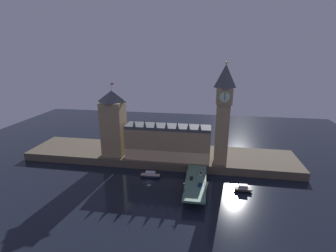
{
  "coord_description": "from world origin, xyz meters",
  "views": [
    {
      "loc": [
        37.17,
        -145.89,
        86.01
      ],
      "look_at": [
        10.41,
        20.0,
        35.13
      ],
      "focal_mm": 26.0,
      "sensor_mm": 36.0,
      "label": 1
    }
  ],
  "objects_px": {
    "car_southbound_trail": "(201,174)",
    "street_lamp_far": "(188,165)",
    "clock_tower": "(223,112)",
    "pedestrian_mid_walk": "(205,183)",
    "boat_upstream": "(150,175)",
    "pedestrian_near_rail": "(185,190)",
    "car_northbound_lead": "(191,178)",
    "victoria_tower": "(113,123)",
    "street_lamp_near": "(184,186)",
    "car_southbound_lead": "(200,185)",
    "boat_downstream": "(243,189)"
  },
  "relations": [
    {
      "from": "car_southbound_trail",
      "to": "street_lamp_far",
      "type": "relative_size",
      "value": 0.65
    },
    {
      "from": "clock_tower",
      "to": "pedestrian_mid_walk",
      "type": "height_order",
      "value": "clock_tower"
    },
    {
      "from": "clock_tower",
      "to": "pedestrian_mid_walk",
      "type": "relative_size",
      "value": 41.06
    },
    {
      "from": "clock_tower",
      "to": "pedestrian_mid_walk",
      "type": "bearing_deg",
      "value": -107.37
    },
    {
      "from": "clock_tower",
      "to": "street_lamp_far",
      "type": "xyz_separation_m",
      "value": [
        -22.82,
        -16.38,
        -35.05
      ]
    },
    {
      "from": "car_southbound_trail",
      "to": "boat_upstream",
      "type": "distance_m",
      "value": 36.21
    },
    {
      "from": "pedestrian_mid_walk",
      "to": "pedestrian_near_rail",
      "type": "bearing_deg",
      "value": -138.98
    },
    {
      "from": "boat_upstream",
      "to": "car_northbound_lead",
      "type": "bearing_deg",
      "value": -17.23
    },
    {
      "from": "pedestrian_near_rail",
      "to": "victoria_tower",
      "type": "bearing_deg",
      "value": 142.12
    },
    {
      "from": "boat_upstream",
      "to": "pedestrian_mid_walk",
      "type": "bearing_deg",
      "value": -20.7
    },
    {
      "from": "street_lamp_far",
      "to": "car_southbound_trail",
      "type": "bearing_deg",
      "value": -30.97
    },
    {
      "from": "clock_tower",
      "to": "victoria_tower",
      "type": "distance_m",
      "value": 85.23
    },
    {
      "from": "pedestrian_mid_walk",
      "to": "boat_upstream",
      "type": "distance_m",
      "value": 41.72
    },
    {
      "from": "street_lamp_near",
      "to": "street_lamp_far",
      "type": "bearing_deg",
      "value": 90.0
    },
    {
      "from": "car_southbound_lead",
      "to": "boat_upstream",
      "type": "distance_m",
      "value": 39.91
    },
    {
      "from": "boat_upstream",
      "to": "boat_downstream",
      "type": "relative_size",
      "value": 1.25
    },
    {
      "from": "victoria_tower",
      "to": "pedestrian_near_rail",
      "type": "relative_size",
      "value": 31.43
    },
    {
      "from": "car_southbound_trail",
      "to": "pedestrian_mid_walk",
      "type": "relative_size",
      "value": 2.24
    },
    {
      "from": "street_lamp_near",
      "to": "boat_upstream",
      "type": "relative_size",
      "value": 0.42
    },
    {
      "from": "car_southbound_lead",
      "to": "boat_upstream",
      "type": "xyz_separation_m",
      "value": [
        -35.71,
        16.91,
        -5.62
      ]
    },
    {
      "from": "boat_downstream",
      "to": "clock_tower",
      "type": "bearing_deg",
      "value": 116.34
    },
    {
      "from": "victoria_tower",
      "to": "boat_upstream",
      "type": "xyz_separation_m",
      "value": [
        34.82,
        -23.21,
        -30.8
      ]
    },
    {
      "from": "street_lamp_far",
      "to": "boat_upstream",
      "type": "bearing_deg",
      "value": -173.2
    },
    {
      "from": "car_southbound_trail",
      "to": "street_lamp_far",
      "type": "xyz_separation_m",
      "value": [
        -9.2,
        5.52,
        3.28
      ]
    },
    {
      "from": "boat_downstream",
      "to": "car_northbound_lead",
      "type": "bearing_deg",
      "value": -178.48
    },
    {
      "from": "victoria_tower",
      "to": "car_southbound_lead",
      "type": "distance_m",
      "value": 84.96
    },
    {
      "from": "car_northbound_lead",
      "to": "street_lamp_near",
      "type": "distance_m",
      "value": 17.69
    },
    {
      "from": "victoria_tower",
      "to": "pedestrian_mid_walk",
      "type": "relative_size",
      "value": 32.19
    },
    {
      "from": "clock_tower",
      "to": "street_lamp_far",
      "type": "distance_m",
      "value": 44.92
    },
    {
      "from": "street_lamp_far",
      "to": "boat_downstream",
      "type": "bearing_deg",
      "value": -17.47
    },
    {
      "from": "pedestrian_near_rail",
      "to": "boat_downstream",
      "type": "bearing_deg",
      "value": 24.41
    },
    {
      "from": "car_northbound_lead",
      "to": "street_lamp_far",
      "type": "bearing_deg",
      "value": 105.03
    },
    {
      "from": "car_southbound_lead",
      "to": "street_lamp_near",
      "type": "bearing_deg",
      "value": -134.48
    },
    {
      "from": "street_lamp_near",
      "to": "boat_upstream",
      "type": "height_order",
      "value": "street_lamp_near"
    },
    {
      "from": "car_southbound_lead",
      "to": "street_lamp_far",
      "type": "bearing_deg",
      "value": 114.63
    },
    {
      "from": "victoria_tower",
      "to": "car_northbound_lead",
      "type": "height_order",
      "value": "victoria_tower"
    },
    {
      "from": "street_lamp_near",
      "to": "boat_upstream",
      "type": "distance_m",
      "value": 38.39
    },
    {
      "from": "pedestrian_near_rail",
      "to": "street_lamp_near",
      "type": "height_order",
      "value": "street_lamp_near"
    },
    {
      "from": "street_lamp_far",
      "to": "street_lamp_near",
      "type": "bearing_deg",
      "value": -90.0
    },
    {
      "from": "car_southbound_trail",
      "to": "boat_downstream",
      "type": "height_order",
      "value": "car_southbound_trail"
    },
    {
      "from": "pedestrian_near_rail",
      "to": "street_lamp_far",
      "type": "height_order",
      "value": "street_lamp_far"
    },
    {
      "from": "car_northbound_lead",
      "to": "car_southbound_lead",
      "type": "bearing_deg",
      "value": -52.55
    },
    {
      "from": "clock_tower",
      "to": "car_southbound_trail",
      "type": "distance_m",
      "value": 46.2
    },
    {
      "from": "pedestrian_mid_walk",
      "to": "clock_tower",
      "type": "bearing_deg",
      "value": 72.63
    },
    {
      "from": "clock_tower",
      "to": "car_southbound_trail",
      "type": "xyz_separation_m",
      "value": [
        -13.61,
        -21.9,
        -38.33
      ]
    },
    {
      "from": "pedestrian_near_rail",
      "to": "street_lamp_far",
      "type": "relative_size",
      "value": 0.3
    },
    {
      "from": "car_southbound_trail",
      "to": "boat_downstream",
      "type": "relative_size",
      "value": 0.33
    },
    {
      "from": "car_northbound_lead",
      "to": "car_southbound_lead",
      "type": "xyz_separation_m",
      "value": [
        5.87,
        -7.66,
        0.11
      ]
    },
    {
      "from": "car_southbound_lead",
      "to": "pedestrian_near_rail",
      "type": "relative_size",
      "value": 2.14
    },
    {
      "from": "pedestrian_mid_walk",
      "to": "car_northbound_lead",
      "type": "bearing_deg",
      "value": 148.69
    }
  ]
}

